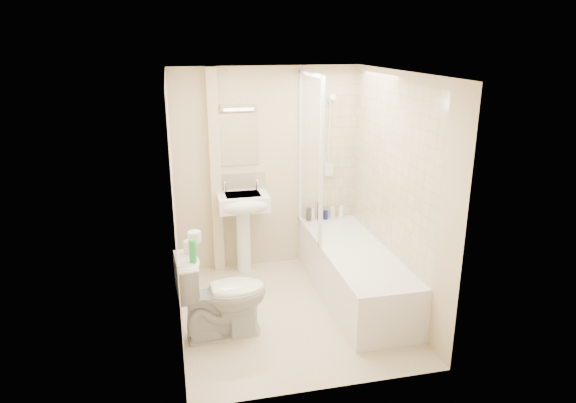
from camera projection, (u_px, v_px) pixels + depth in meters
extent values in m
plane|color=beige|center=(291.00, 312.00, 5.29)|extent=(2.50, 2.50, 0.00)
cube|color=beige|center=(267.00, 170.00, 6.09)|extent=(2.20, 0.02, 2.40)
cube|color=beige|center=(174.00, 209.00, 4.70)|extent=(0.02, 2.50, 2.40)
cube|color=beige|center=(397.00, 194.00, 5.16)|extent=(0.02, 2.50, 2.40)
cube|color=white|center=(291.00, 73.00, 4.56)|extent=(2.20, 2.50, 0.02)
cube|color=beige|center=(328.00, 148.00, 6.17)|extent=(0.70, 0.01, 1.75)
cube|color=beige|center=(390.00, 167.00, 5.27)|extent=(0.01, 2.10, 1.75)
cube|color=beige|center=(215.00, 174.00, 5.90)|extent=(0.12, 0.12, 2.40)
cube|color=beige|center=(240.00, 185.00, 6.06)|extent=(0.60, 0.02, 0.30)
cube|color=white|center=(239.00, 139.00, 5.89)|extent=(0.46, 0.01, 0.60)
cube|color=silver|center=(238.00, 107.00, 5.76)|extent=(0.42, 0.07, 0.07)
cube|color=white|center=(354.00, 272.00, 5.55)|extent=(0.70, 2.10, 0.55)
cube|color=white|center=(355.00, 253.00, 5.49)|extent=(0.56, 1.96, 0.05)
cube|color=white|center=(310.00, 156.00, 5.68)|extent=(0.01, 0.90, 1.80)
cube|color=white|center=(300.00, 148.00, 6.08)|extent=(0.04, 0.04, 1.80)
cube|color=white|center=(321.00, 165.00, 5.26)|extent=(0.04, 0.04, 1.80)
cube|color=white|center=(311.00, 74.00, 5.41)|extent=(0.04, 0.90, 0.04)
cube|color=white|center=(309.00, 230.00, 5.95)|extent=(0.04, 0.90, 0.03)
cylinder|color=white|center=(329.00, 139.00, 6.11)|extent=(0.02, 0.02, 0.90)
cylinder|color=white|center=(328.00, 175.00, 6.24)|extent=(0.05, 0.05, 0.02)
cylinder|color=white|center=(330.00, 100.00, 5.97)|extent=(0.05, 0.05, 0.02)
cylinder|color=white|center=(332.00, 98.00, 5.90)|extent=(0.08, 0.11, 0.11)
cube|color=white|center=(329.00, 170.00, 6.22)|extent=(0.10, 0.05, 0.14)
cylinder|color=white|center=(328.00, 135.00, 6.06)|extent=(0.01, 0.13, 0.84)
cylinder|color=white|center=(244.00, 241.00, 6.11)|extent=(0.17, 0.17, 0.78)
cube|color=white|center=(243.00, 201.00, 5.93)|extent=(0.58, 0.44, 0.18)
ellipsoid|color=white|center=(245.00, 206.00, 5.77)|extent=(0.58, 0.24, 0.18)
cube|color=silver|center=(243.00, 196.00, 5.91)|extent=(0.40, 0.29, 0.04)
cylinder|color=white|center=(225.00, 188.00, 5.95)|extent=(0.03, 0.03, 0.10)
cylinder|color=white|center=(257.00, 186.00, 6.03)|extent=(0.03, 0.03, 0.10)
sphere|color=white|center=(225.00, 183.00, 5.93)|extent=(0.04, 0.04, 0.04)
sphere|color=white|center=(257.00, 181.00, 6.01)|extent=(0.04, 0.04, 0.04)
cylinder|color=black|center=(309.00, 214.00, 6.28)|extent=(0.06, 0.06, 0.16)
cylinder|color=silver|center=(313.00, 214.00, 6.29)|extent=(0.05, 0.05, 0.15)
cylinder|color=black|center=(320.00, 211.00, 6.30)|extent=(0.06, 0.06, 0.23)
cylinder|color=#141459|center=(326.00, 215.00, 6.34)|extent=(0.05, 0.05, 0.11)
cylinder|color=beige|center=(333.00, 213.00, 6.35)|extent=(0.06, 0.06, 0.16)
cylinder|color=white|center=(341.00, 212.00, 6.37)|extent=(0.06, 0.06, 0.16)
imported|color=white|center=(222.00, 294.00, 4.77)|extent=(0.59, 0.89, 0.84)
cylinder|color=white|center=(190.00, 247.00, 4.65)|extent=(0.11, 0.11, 0.11)
cylinder|color=white|center=(194.00, 237.00, 4.60)|extent=(0.12, 0.12, 0.10)
cylinder|color=green|center=(193.00, 251.00, 4.43)|extent=(0.06, 0.06, 0.20)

